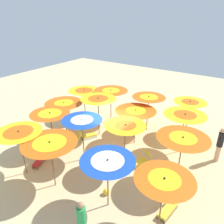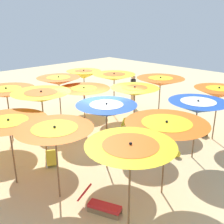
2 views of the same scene
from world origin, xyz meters
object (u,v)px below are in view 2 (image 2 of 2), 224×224
object	(u,v)px
beach_umbrella_9	(84,92)
lounger_2	(101,205)
beachgoer_0	(133,90)
beach_umbrella_2	(55,135)
beach_umbrella_13	(114,77)
beach_umbrella_6	(107,110)
lounger_3	(195,129)
beach_umbrella_7	(166,129)
lounger_1	(51,157)
beach_umbrella_8	(59,81)
beach_umbrella_14	(160,82)
beach_umbrella_15	(219,93)
lounger_0	(130,130)
beach_umbrella_10	(135,91)
beach_umbrella_12	(84,75)
beach_umbrella_5	(42,97)
beach_umbrella_11	(198,107)
beach_ball	(177,154)
beach_umbrella_3	(130,153)
beach_umbrella_1	(9,125)
beach_umbrella_4	(7,93)

from	to	relation	value
beach_umbrella_9	lounger_2	size ratio (longest dim) A/B	1.84
beachgoer_0	beach_umbrella_2	bearing A→B (deg)	-159.92
beach_umbrella_2	beach_umbrella_13	bearing A→B (deg)	-148.19
beach_umbrella_6	lounger_3	xyz separation A→B (m)	(-4.88, 0.67, -1.92)
beach_umbrella_7	lounger_1	xyz separation A→B (m)	(1.38, -3.80, -1.83)
beach_umbrella_2	beach_umbrella_9	xyz separation A→B (m)	(-3.47, -3.06, -0.05)
beach_umbrella_9	beach_umbrella_8	bearing A→B (deg)	-87.30
beach_umbrella_7	beach_umbrella_14	xyz separation A→B (m)	(-4.37, -3.30, 0.09)
beach_umbrella_15	lounger_0	world-z (taller)	beach_umbrella_15
beach_umbrella_10	beach_umbrella_12	world-z (taller)	beach_umbrella_10
beach_umbrella_13	lounger_1	bearing A→B (deg)	20.28
beach_umbrella_13	beach_umbrella_5	bearing A→B (deg)	12.54
beach_umbrella_5	beach_umbrella_9	distance (m)	2.35
lounger_0	lounger_2	bearing A→B (deg)	-36.45
beach_umbrella_11	beach_ball	xyz separation A→B (m)	(0.38, -0.41, -1.86)
beach_umbrella_5	beach_umbrella_11	world-z (taller)	beach_umbrella_5
beach_umbrella_7	beach_umbrella_15	size ratio (longest dim) A/B	1.00
beach_umbrella_15	lounger_1	xyz separation A→B (m)	(6.03, -3.17, -1.85)
beach_umbrella_3	lounger_2	xyz separation A→B (m)	(0.10, -0.90, -1.86)
beach_umbrella_8	beach_umbrella_15	distance (m)	7.12
beach_umbrella_6	beach_umbrella_10	size ratio (longest dim) A/B	0.97
beach_umbrella_1	beach_umbrella_10	bearing A→B (deg)	170.91
beach_umbrella_6	beachgoer_0	xyz separation A→B (m)	(-5.73, -3.79, -1.10)
beach_umbrella_7	beach_umbrella_11	bearing A→B (deg)	-170.33
lounger_1	lounger_3	xyz separation A→B (m)	(-6.08, 2.31, -0.03)
beach_umbrella_15	beach_ball	bearing A→B (deg)	-5.00
beach_umbrella_1	lounger_0	world-z (taller)	beach_umbrella_1
beach_umbrella_8	beach_umbrella_10	bearing A→B (deg)	100.98
beach_umbrella_5	beach_umbrella_8	distance (m)	3.11
beach_umbrella_13	beach_umbrella_14	size ratio (longest dim) A/B	0.97
beach_umbrella_10	beach_umbrella_12	bearing A→B (deg)	-106.52
beach_umbrella_2	beach_umbrella_6	world-z (taller)	beach_umbrella_6
beach_umbrella_2	beach_umbrella_10	bearing A→B (deg)	-169.28
beach_umbrella_4	beach_umbrella_3	bearing A→B (deg)	88.24
beach_umbrella_6	lounger_1	distance (m)	2.77
beach_umbrella_11	lounger_0	bearing A→B (deg)	-87.56
lounger_1	beach_umbrella_5	bearing A→B (deg)	8.98
beach_umbrella_4	beach_umbrella_11	world-z (taller)	beach_umbrella_4
beach_umbrella_3	lounger_1	size ratio (longest dim) A/B	1.89
lounger_0	beach_ball	bearing A→B (deg)	15.19
beach_umbrella_3	beach_umbrella_8	xyz separation A→B (m)	(-2.86, -7.04, 0.06)
beach_umbrella_14	beachgoer_0	size ratio (longest dim) A/B	1.25
beach_umbrella_6	beach_umbrella_15	world-z (taller)	beach_umbrella_6
beach_umbrella_10	lounger_1	xyz separation A→B (m)	(3.28, -1.04, -2.02)
beach_umbrella_5	beach_ball	distance (m)	5.43
beach_umbrella_9	beach_umbrella_2	bearing A→B (deg)	41.41
beach_umbrella_2	beach_umbrella_14	size ratio (longest dim) A/B	0.94
beach_umbrella_7	beach_umbrella_8	bearing A→B (deg)	-99.31
beach_umbrella_6	beach_umbrella_13	size ratio (longest dim) A/B	1.02
beach_umbrella_11	beach_umbrella_3	bearing A→B (deg)	8.83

